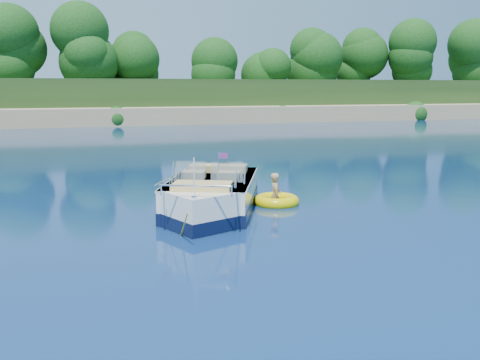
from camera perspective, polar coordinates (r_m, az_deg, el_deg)
The scene contains 6 objects.
ground at distance 12.65m, azimuth 1.74°, elevation -5.01°, with size 160.00×160.00×0.00m, color #091A3F.
shoreline at distance 75.46m, azimuth -14.38°, elevation 7.84°, with size 170.00×59.00×6.00m.
treeline at distance 52.77m, azimuth -13.18°, elevation 12.11°, with size 150.00×7.12×8.19m.
motorboat at distance 13.96m, azimuth -3.14°, elevation -1.97°, with size 3.57×5.61×1.98m.
tow_tube at distance 15.08m, azimuth 3.90°, elevation -2.24°, with size 1.45×1.45×0.34m.
boy at distance 15.15m, azimuth 3.77°, elevation -2.53°, with size 0.48×0.32×1.33m, color tan.
Camera 1 is at (-3.99, -11.55, 3.25)m, focal length 40.00 mm.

